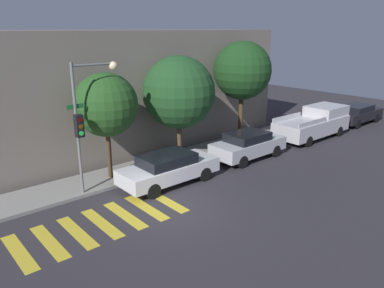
# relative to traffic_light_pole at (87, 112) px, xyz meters

# --- Properties ---
(ground_plane) EXTENTS (60.00, 60.00, 0.00)m
(ground_plane) POSITION_rel_traffic_light_pole_xyz_m (1.58, -3.37, -3.54)
(ground_plane) COLOR #2D2B30
(sidewalk) EXTENTS (26.00, 2.26, 0.14)m
(sidewalk) POSITION_rel_traffic_light_pole_xyz_m (1.58, 0.96, -3.47)
(sidewalk) COLOR gray
(sidewalk) RESTS_ON ground
(building_row) EXTENTS (26.00, 6.00, 6.62)m
(building_row) POSITION_rel_traffic_light_pole_xyz_m (1.58, 5.49, -0.23)
(building_row) COLOR slate
(building_row) RESTS_ON ground
(crosswalk) EXTENTS (6.14, 2.60, 0.00)m
(crosswalk) POSITION_rel_traffic_light_pole_xyz_m (-0.94, -2.57, -3.53)
(crosswalk) COLOR gold
(crosswalk) RESTS_ON ground
(traffic_light_pole) EXTENTS (2.30, 0.56, 5.49)m
(traffic_light_pole) POSITION_rel_traffic_light_pole_xyz_m (0.00, 0.00, 0.00)
(traffic_light_pole) COLOR slate
(traffic_light_pole) RESTS_ON ground
(sedan_near_corner) EXTENTS (4.61, 1.79, 1.42)m
(sedan_near_corner) POSITION_rel_traffic_light_pole_xyz_m (3.06, -1.27, -2.78)
(sedan_near_corner) COLOR silver
(sedan_near_corner) RESTS_ON ground
(sedan_middle) EXTENTS (4.30, 1.80, 1.45)m
(sedan_middle) POSITION_rel_traffic_light_pole_xyz_m (8.37, -1.27, -2.77)
(sedan_middle) COLOR #B7BABF
(sedan_middle) RESTS_ON ground
(pickup_truck) EXTENTS (5.64, 2.10, 1.89)m
(pickup_truck) POSITION_rel_traffic_light_pole_xyz_m (14.72, -1.27, -2.59)
(pickup_truck) COLOR #BCBCC1
(pickup_truck) RESTS_ON ground
(sedan_far_end) EXTENTS (4.61, 1.82, 1.38)m
(sedan_far_end) POSITION_rel_traffic_light_pole_xyz_m (20.30, -1.27, -2.79)
(sedan_far_end) COLOR black
(sedan_far_end) RESTS_ON ground
(tree_near_corner) EXTENTS (2.82, 2.82, 4.93)m
(tree_near_corner) POSITION_rel_traffic_light_pole_xyz_m (1.32, 0.89, -0.03)
(tree_near_corner) COLOR #42301E
(tree_near_corner) RESTS_ON ground
(tree_midblock) EXTENTS (3.68, 3.68, 5.46)m
(tree_midblock) POSITION_rel_traffic_light_pole_xyz_m (5.40, 0.89, 0.07)
(tree_midblock) COLOR #4C3823
(tree_midblock) RESTS_ON ground
(tree_far_end) EXTENTS (3.35, 3.35, 6.06)m
(tree_far_end) POSITION_rel_traffic_light_pole_xyz_m (10.10, 0.89, 0.83)
(tree_far_end) COLOR #42301E
(tree_far_end) RESTS_ON ground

